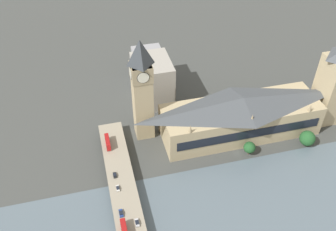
{
  "coord_description": "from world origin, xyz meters",
  "views": [
    {
      "loc": [
        -141.93,
        79.52,
        164.49
      ],
      "look_at": [
        23.32,
        37.3,
        18.83
      ],
      "focal_mm": 40.0,
      "sensor_mm": 36.0,
      "label": 1
    }
  ],
  "objects_px": {
    "parliament_hall": "(241,116)",
    "road_bridge": "(130,223)",
    "car_southbound_extra": "(118,188)",
    "double_decker_bus_lead": "(124,231)",
    "car_southbound_lead": "(121,213)",
    "victoria_tower": "(336,83)",
    "car_northbound_mid": "(137,223)",
    "clock_tower": "(142,88)",
    "double_decker_bus_mid": "(108,142)",
    "car_northbound_lead": "(115,175)"
  },
  "relations": [
    {
      "from": "victoria_tower",
      "to": "car_northbound_mid",
      "type": "distance_m",
      "value": 150.78
    },
    {
      "from": "double_decker_bus_mid",
      "to": "car_northbound_mid",
      "type": "distance_m",
      "value": 57.78
    },
    {
      "from": "clock_tower",
      "to": "double_decker_bus_lead",
      "type": "height_order",
      "value": "clock_tower"
    },
    {
      "from": "clock_tower",
      "to": "parliament_hall",
      "type": "bearing_deg",
      "value": -103.19
    },
    {
      "from": "double_decker_bus_lead",
      "to": "car_southbound_lead",
      "type": "relative_size",
      "value": 2.58
    },
    {
      "from": "double_decker_bus_lead",
      "to": "double_decker_bus_mid",
      "type": "distance_m",
      "value": 61.57
    },
    {
      "from": "parliament_hall",
      "to": "victoria_tower",
      "type": "relative_size",
      "value": 1.69
    },
    {
      "from": "car_southbound_extra",
      "to": "double_decker_bus_mid",
      "type": "bearing_deg",
      "value": 1.35
    },
    {
      "from": "parliament_hall",
      "to": "clock_tower",
      "type": "bearing_deg",
      "value": 76.81
    },
    {
      "from": "road_bridge",
      "to": "car_southbound_extra",
      "type": "relative_size",
      "value": 35.69
    },
    {
      "from": "victoria_tower",
      "to": "car_southbound_extra",
      "type": "height_order",
      "value": "victoria_tower"
    },
    {
      "from": "victoria_tower",
      "to": "car_northbound_mid",
      "type": "height_order",
      "value": "victoria_tower"
    },
    {
      "from": "car_northbound_lead",
      "to": "car_southbound_extra",
      "type": "bearing_deg",
      "value": -178.43
    },
    {
      "from": "car_northbound_mid",
      "to": "parliament_hall",
      "type": "bearing_deg",
      "value": -54.29
    },
    {
      "from": "victoria_tower",
      "to": "double_decker_bus_lead",
      "type": "distance_m",
      "value": 158.3
    },
    {
      "from": "car_northbound_mid",
      "to": "double_decker_bus_lead",
      "type": "bearing_deg",
      "value": 122.04
    },
    {
      "from": "road_bridge",
      "to": "double_decker_bus_mid",
      "type": "height_order",
      "value": "double_decker_bus_mid"
    },
    {
      "from": "clock_tower",
      "to": "double_decker_bus_mid",
      "type": "bearing_deg",
      "value": 114.88
    },
    {
      "from": "parliament_hall",
      "to": "clock_tower",
      "type": "height_order",
      "value": "clock_tower"
    },
    {
      "from": "parliament_hall",
      "to": "road_bridge",
      "type": "distance_m",
      "value": 96.1
    },
    {
      "from": "parliament_hall",
      "to": "car_southbound_lead",
      "type": "bearing_deg",
      "value": 119.79
    },
    {
      "from": "double_decker_bus_lead",
      "to": "car_southbound_lead",
      "type": "xyz_separation_m",
      "value": [
        11.54,
        -0.01,
        -1.88
      ]
    },
    {
      "from": "clock_tower",
      "to": "double_decker_bus_lead",
      "type": "relative_size",
      "value": 5.68
    },
    {
      "from": "clock_tower",
      "to": "car_northbound_mid",
      "type": "bearing_deg",
      "value": 165.68
    },
    {
      "from": "road_bridge",
      "to": "car_northbound_lead",
      "type": "relative_size",
      "value": 38.01
    },
    {
      "from": "parliament_hall",
      "to": "clock_tower",
      "type": "distance_m",
      "value": 64.34
    },
    {
      "from": "parliament_hall",
      "to": "victoria_tower",
      "type": "distance_m",
      "value": 64.09
    },
    {
      "from": "road_bridge",
      "to": "clock_tower",
      "type": "bearing_deg",
      "value": -17.32
    },
    {
      "from": "double_decker_bus_mid",
      "to": "double_decker_bus_lead",
      "type": "bearing_deg",
      "value": -179.97
    },
    {
      "from": "parliament_hall",
      "to": "clock_tower",
      "type": "xyz_separation_m",
      "value": [
        13.77,
        58.76,
        22.3
      ]
    },
    {
      "from": "parliament_hall",
      "to": "double_decker_bus_lead",
      "type": "relative_size",
      "value": 8.3
    },
    {
      "from": "parliament_hall",
      "to": "road_bridge",
      "type": "relative_size",
      "value": 0.66
    },
    {
      "from": "parliament_hall",
      "to": "victoria_tower",
      "type": "bearing_deg",
      "value": -89.95
    },
    {
      "from": "clock_tower",
      "to": "car_southbound_lead",
      "type": "relative_size",
      "value": 14.66
    },
    {
      "from": "victoria_tower",
      "to": "car_northbound_lead",
      "type": "relative_size",
      "value": 14.81
    },
    {
      "from": "parliament_hall",
      "to": "car_southbound_extra",
      "type": "xyz_separation_m",
      "value": [
        -31.52,
        82.23,
        -7.03
      ]
    },
    {
      "from": "victoria_tower",
      "to": "car_northbound_lead",
      "type": "height_order",
      "value": "victoria_tower"
    },
    {
      "from": "double_decker_bus_mid",
      "to": "car_northbound_mid",
      "type": "xyz_separation_m",
      "value": [
        -57.35,
        -6.76,
        -2.0
      ]
    },
    {
      "from": "double_decker_bus_mid",
      "to": "car_southbound_lead",
      "type": "height_order",
      "value": "double_decker_bus_mid"
    },
    {
      "from": "parliament_hall",
      "to": "car_southbound_extra",
      "type": "bearing_deg",
      "value": 110.97
    },
    {
      "from": "clock_tower",
      "to": "road_bridge",
      "type": "distance_m",
      "value": 76.63
    },
    {
      "from": "car_southbound_extra",
      "to": "parliament_hall",
      "type": "bearing_deg",
      "value": -69.03
    },
    {
      "from": "car_southbound_extra",
      "to": "car_southbound_lead",
      "type": "bearing_deg",
      "value": 177.29
    },
    {
      "from": "clock_tower",
      "to": "car_northbound_mid",
      "type": "xyz_separation_m",
      "value": [
        -68.61,
        17.51,
        -29.26
      ]
    },
    {
      "from": "victoria_tower",
      "to": "car_southbound_lead",
      "type": "distance_m",
      "value": 154.58
    },
    {
      "from": "parliament_hall",
      "to": "double_decker_bus_mid",
      "type": "bearing_deg",
      "value": 88.26
    },
    {
      "from": "car_northbound_mid",
      "to": "car_southbound_lead",
      "type": "distance_m",
      "value": 9.94
    },
    {
      "from": "parliament_hall",
      "to": "car_southbound_lead",
      "type": "relative_size",
      "value": 21.43
    },
    {
      "from": "clock_tower",
      "to": "victoria_tower",
      "type": "distance_m",
      "value": 122.54
    },
    {
      "from": "car_northbound_lead",
      "to": "car_southbound_extra",
      "type": "distance_m",
      "value": 9.34
    }
  ]
}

